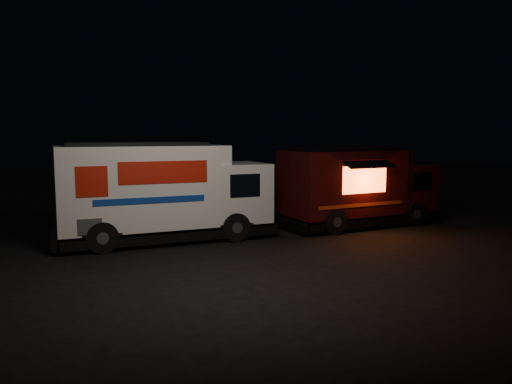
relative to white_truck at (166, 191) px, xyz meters
The scene contains 3 objects.
ground 3.88m from the white_truck, 36.05° to the right, with size 80.00×80.00×0.00m, color black.
white_truck is the anchor object (origin of this frame).
red_truck 7.19m from the white_truck, ahead, with size 6.20×2.28×2.89m, color #370A0E, non-canonical shape.
Camera 1 is at (-4.19, -13.76, 3.34)m, focal length 35.00 mm.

